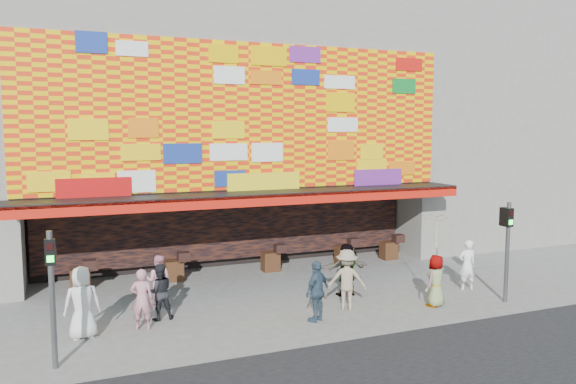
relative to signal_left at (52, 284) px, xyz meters
name	(u,v)px	position (x,y,z in m)	size (l,w,h in m)	color
ground	(294,312)	(6.20, 1.50, -1.86)	(90.00, 90.00, 0.00)	slate
shop_building	(216,127)	(6.20, 9.68, 3.37)	(15.20, 9.40, 10.00)	gray
neighbor_right	(477,111)	(19.20, 9.50, 4.14)	(11.00, 8.00, 12.00)	gray
signal_left	(52,284)	(0.00, 0.00, 0.00)	(0.22, 0.20, 3.00)	#59595B
signal_right	(508,241)	(12.40, 0.00, 0.00)	(0.22, 0.20, 3.00)	#59595B
ped_a	(82,303)	(0.63, 1.64, -0.96)	(0.88, 0.57, 1.80)	silver
ped_b	(142,299)	(2.07, 1.73, -1.07)	(0.58, 0.38, 1.59)	#B87784
ped_c	(159,292)	(2.60, 2.31, -1.09)	(0.74, 0.58, 1.53)	black
ped_d	(347,279)	(7.71, 1.21, -1.00)	(1.11, 0.64, 1.73)	gray
ped_e	(317,291)	(6.49, 0.59, -1.03)	(0.97, 0.40, 1.65)	#354B5D
ped_f	(346,269)	(8.34, 2.42, -1.04)	(1.51, 0.48, 1.63)	gray
ped_g	(436,281)	(10.22, 0.45, -1.10)	(0.74, 0.48, 1.52)	gray
ped_h	(467,265)	(12.21, 1.50, -1.05)	(0.59, 0.39, 1.62)	white
ped_i	(159,281)	(2.78, 3.52, -1.11)	(0.73, 0.57, 1.50)	pink
parasol	(437,231)	(10.22, 0.45, 0.36)	(1.38, 1.39, 1.99)	#F0E097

